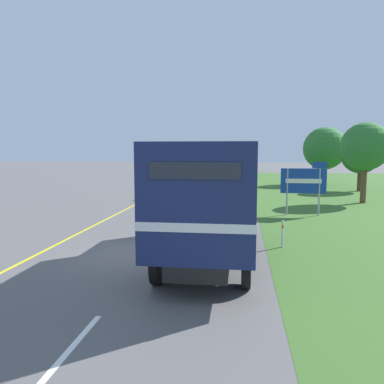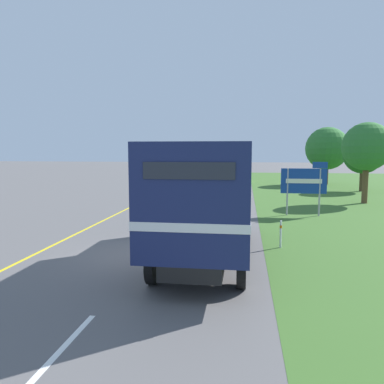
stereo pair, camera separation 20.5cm
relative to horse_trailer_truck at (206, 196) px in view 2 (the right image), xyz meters
The scene contains 16 objects.
ground_plane 2.74m from the horse_trailer_truck, behind, with size 200.00×200.00×0.00m, color #5B5959.
edge_line_yellow 16.61m from the horse_trailer_truck, 109.76° to the left, with size 0.12×63.64×0.01m, color yellow.
centre_dash_nearest 6.26m from the horse_trailer_truck, 108.40° to the right, with size 0.12×2.60×0.01m, color white.
centre_dash_near 2.89m from the horse_trailer_truck, 152.93° to the left, with size 0.12×2.60×0.01m, color white.
centre_dash_mid_a 8.03m from the horse_trailer_truck, 103.94° to the left, with size 0.12×2.60×0.01m, color white.
centre_dash_mid_b 14.42m from the horse_trailer_truck, 97.55° to the left, with size 0.12×2.60×0.01m, color white.
centre_dash_far 20.94m from the horse_trailer_truck, 95.16° to the left, with size 0.12×2.60×0.01m, color white.
centre_dash_farthest 27.49m from the horse_trailer_truck, 93.92° to the left, with size 0.12×2.60×0.01m, color white.
horse_trailer_truck is the anchor object (origin of this frame).
lead_car_white 16.11m from the horse_trailer_truck, 102.85° to the left, with size 1.80×4.42×1.81m.
lead_car_white_ahead 30.48m from the horse_trailer_truck, 90.11° to the left, with size 1.80×3.85×1.98m.
highway_sign 9.53m from the horse_trailer_truck, 63.72° to the left, with size 2.31×0.09×2.79m.
roadside_tree_near 16.47m from the horse_trailer_truck, 57.59° to the left, with size 3.06×3.06×5.15m.
roadside_tree_mid 23.92m from the horse_trailer_truck, 63.15° to the left, with size 3.19×3.19×4.67m.
roadside_tree_far 29.16m from the horse_trailer_truck, 71.56° to the left, with size 4.22×4.22×5.70m.
delineator_post 3.31m from the horse_trailer_truck, 35.48° to the left, with size 0.08×0.08×0.95m.
Camera 2 is at (3.03, -11.56, 3.35)m, focal length 35.00 mm.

